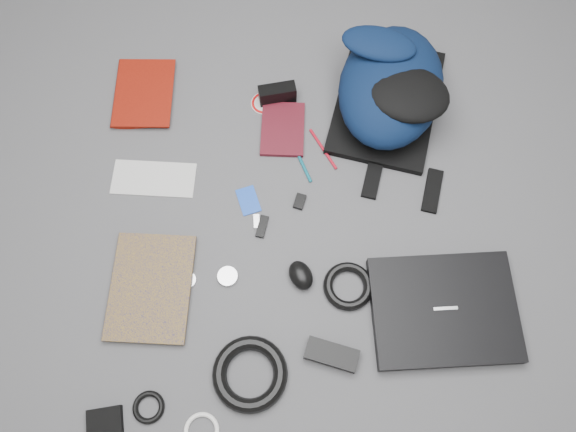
{
  "coord_description": "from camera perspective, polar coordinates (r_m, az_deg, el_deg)",
  "views": [
    {
      "loc": [
        -0.06,
        -0.54,
        1.44
      ],
      "look_at": [
        0.0,
        0.0,
        0.02
      ],
      "focal_mm": 35.0,
      "sensor_mm": 36.0,
      "label": 1
    }
  ],
  "objects": [
    {
      "name": "backpack",
      "position": [
        1.65,
        10.41,
        12.85
      ],
      "size": [
        0.45,
        0.53,
        0.19
      ],
      "primitive_type": null,
      "rotation": [
        0.0,
        0.0,
        -0.37
      ],
      "color": "black",
      "rests_on": "ground"
    },
    {
      "name": "key_fob",
      "position": [
        1.55,
        1.2,
        1.48
      ],
      "size": [
        0.04,
        0.05,
        0.01
      ],
      "primitive_type": "cube",
      "rotation": [
        0.0,
        0.0,
        -0.41
      ],
      "color": "black",
      "rests_on": "ground"
    },
    {
      "name": "comic_book",
      "position": [
        1.54,
        -17.54,
        -6.77
      ],
      "size": [
        0.25,
        0.32,
        0.02
      ],
      "primitive_type": "imported",
      "rotation": [
        0.0,
        0.0,
        -0.16
      ],
      "color": "#BF900D",
      "rests_on": "ground"
    },
    {
      "name": "power_cord_coil",
      "position": [
        1.43,
        -3.89,
        -15.71
      ],
      "size": [
        0.23,
        0.23,
        0.04
      ],
      "primitive_type": "torus",
      "rotation": [
        0.0,
        0.0,
        -0.3
      ],
      "color": "black",
      "rests_on": "ground"
    },
    {
      "name": "cable_coil",
      "position": [
        1.48,
        6.13,
        -7.09
      ],
      "size": [
        0.15,
        0.15,
        0.03
      ],
      "primitive_type": "torus",
      "rotation": [
        0.0,
        0.0,
        0.13
      ],
      "color": "black",
      "rests_on": "ground"
    },
    {
      "name": "id_badge",
      "position": [
        1.56,
        -4.05,
        1.58
      ],
      "size": [
        0.07,
        0.09,
        0.0
      ],
      "primitive_type": "cube",
      "rotation": [
        0.0,
        0.0,
        0.21
      ],
      "color": "blue",
      "rests_on": "ground"
    },
    {
      "name": "earbud_coil",
      "position": [
        1.47,
        -13.98,
        -18.33
      ],
      "size": [
        0.09,
        0.09,
        0.01
      ],
      "primitive_type": "torus",
      "rotation": [
        0.0,
        0.0,
        -0.2
      ],
      "color": "black",
      "rests_on": "ground"
    },
    {
      "name": "pen_teal",
      "position": [
        1.61,
        1.21,
        5.88
      ],
      "size": [
        0.05,
        0.16,
        0.01
      ],
      "primitive_type": "cylinder",
      "rotation": [
        1.57,
        0.0,
        0.28
      ],
      "color": "#0C5D70",
      "rests_on": "ground"
    },
    {
      "name": "pouch",
      "position": [
        1.49,
        -18.09,
        -19.59
      ],
      "size": [
        0.09,
        0.09,
        0.02
      ],
      "primitive_type": "cube",
      "rotation": [
        0.0,
        0.0,
        0.04
      ],
      "color": "black",
      "rests_on": "ground"
    },
    {
      "name": "power_brick",
      "position": [
        1.44,
        4.46,
        -13.86
      ],
      "size": [
        0.14,
        0.1,
        0.03
      ],
      "primitive_type": "cube",
      "rotation": [
        0.0,
        0.0,
        -0.4
      ],
      "color": "black",
      "rests_on": "ground"
    },
    {
      "name": "headphone_left",
      "position": [
        1.5,
        -10.12,
        -6.43
      ],
      "size": [
        0.05,
        0.05,
        0.01
      ],
      "primitive_type": "cylinder",
      "rotation": [
        0.0,
        0.0,
        0.18
      ],
      "color": "silver",
      "rests_on": "ground"
    },
    {
      "name": "mouse",
      "position": [
        1.47,
        1.31,
        -6.04
      ],
      "size": [
        0.08,
        0.1,
        0.04
      ],
      "primitive_type": "ellipsoid",
      "rotation": [
        0.0,
        0.0,
        0.34
      ],
      "color": "black",
      "rests_on": "ground"
    },
    {
      "name": "envelope",
      "position": [
        1.63,
        -13.48,
        3.72
      ],
      "size": [
        0.25,
        0.14,
        0.0
      ],
      "primitive_type": "cube",
      "rotation": [
        0.0,
        0.0,
        -0.17
      ],
      "color": "silver",
      "rests_on": "ground"
    },
    {
      "name": "usb_black",
      "position": [
        1.53,
        -2.64,
        -1.08
      ],
      "size": [
        0.04,
        0.07,
        0.01
      ],
      "primitive_type": "cube",
      "rotation": [
        0.0,
        0.0,
        -0.35
      ],
      "color": "black",
      "rests_on": "ground"
    },
    {
      "name": "laptop",
      "position": [
        1.5,
        15.54,
        -9.17
      ],
      "size": [
        0.38,
        0.31,
        0.04
      ],
      "primitive_type": "cube",
      "rotation": [
        0.0,
        0.0,
        -0.06
      ],
      "color": "black",
      "rests_on": "ground"
    },
    {
      "name": "sticker_disc",
      "position": [
        1.7,
        -2.47,
        11.38
      ],
      "size": [
        0.09,
        0.09,
        0.0
      ],
      "primitive_type": "cylinder",
      "rotation": [
        0.0,
        0.0,
        -0.14
      ],
      "color": "silver",
      "rests_on": "ground"
    },
    {
      "name": "ground",
      "position": [
        1.54,
        0.0,
        -0.27
      ],
      "size": [
        4.0,
        4.0,
        0.0
      ],
      "primitive_type": "plane",
      "color": "#4F4F51",
      "rests_on": "ground"
    },
    {
      "name": "textbook_red",
      "position": [
        1.78,
        -17.2,
        11.8
      ],
      "size": [
        0.2,
        0.25,
        0.03
      ],
      "primitive_type": "imported",
      "rotation": [
        0.0,
        0.0,
        -0.12
      ],
      "color": "#700F06",
      "rests_on": "ground"
    },
    {
      "name": "compact_camera",
      "position": [
        1.69,
        -1.1,
        12.29
      ],
      "size": [
        0.11,
        0.05,
        0.06
      ],
      "primitive_type": "cube",
      "rotation": [
        0.0,
        0.0,
        0.07
      ],
      "color": "black",
      "rests_on": "ground"
    },
    {
      "name": "dvd_case",
      "position": [
        1.65,
        -0.54,
        8.82
      ],
      "size": [
        0.15,
        0.19,
        0.01
      ],
      "primitive_type": "cube",
      "rotation": [
        0.0,
        0.0,
        -0.15
      ],
      "color": "#3E0C13",
      "rests_on": "ground"
    },
    {
      "name": "pen_red",
      "position": [
        1.63,
        3.59,
        6.81
      ],
      "size": [
        0.06,
        0.14,
        0.01
      ],
      "primitive_type": "cylinder",
      "rotation": [
        1.57,
        0.0,
        0.4
      ],
      "color": "#B50D1F",
      "rests_on": "ground"
    },
    {
      "name": "headphone_right",
      "position": [
        1.49,
        -6.15,
        -6.12
      ],
      "size": [
        0.07,
        0.07,
        0.01
      ],
      "primitive_type": "cylinder",
      "rotation": [
        0.0,
        0.0,
        0.36
      ],
      "color": "silver",
      "rests_on": "ground"
    },
    {
      "name": "white_cable_coil",
      "position": [
        1.45,
        -8.78,
        -20.76
      ],
      "size": [
        0.1,
        0.1,
        0.01
      ],
      "primitive_type": "torus",
      "rotation": [
        0.0,
        0.0,
        0.25
      ],
      "color": "white",
      "rests_on": "ground"
    },
    {
      "name": "usb_silver",
      "position": [
        1.53,
        -3.21,
        -0.55
      ],
      "size": [
        0.02,
        0.04,
        0.01
      ],
      "primitive_type": "cube",
      "rotation": [
        0.0,
        0.0,
        -0.06
      ],
      "color": "silver",
      "rests_on": "ground"
    }
  ]
}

